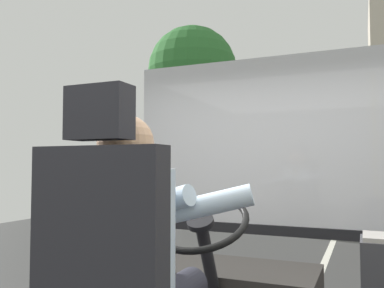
# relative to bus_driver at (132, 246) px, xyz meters

# --- Properties ---
(ground) EXTENTS (18.00, 44.00, 0.06)m
(ground) POSITION_rel_bus_driver_xyz_m (0.14, 9.18, -1.41)
(ground) COLOR #383838
(bus_driver) EXTENTS (0.81, 0.60, 0.78)m
(bus_driver) POSITION_rel_bus_driver_xyz_m (0.00, 0.00, 0.00)
(bus_driver) COLOR #282833
(bus_driver) RESTS_ON driver_seat
(windshield_panel) EXTENTS (2.50, 0.08, 1.48)m
(windshield_panel) POSITION_rel_bus_driver_xyz_m (0.14, 2.00, 0.31)
(windshield_panel) COLOR silver
(street_tree) EXTENTS (2.49, 2.49, 5.60)m
(street_tree) POSITION_rel_bus_driver_xyz_m (-3.62, 9.01, 2.93)
(street_tree) COLOR #4C3828
(street_tree) RESTS_ON ground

